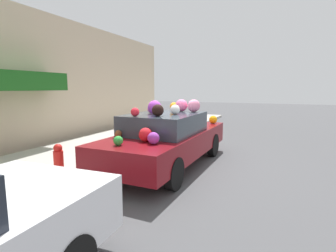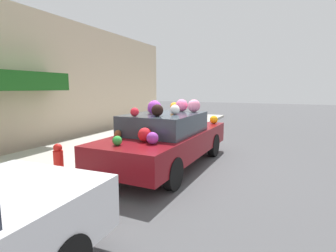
{
  "view_description": "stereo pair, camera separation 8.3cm",
  "coord_description": "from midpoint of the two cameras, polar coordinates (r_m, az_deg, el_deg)",
  "views": [
    {
      "loc": [
        -5.98,
        -2.65,
        1.97
      ],
      "look_at": [
        0.0,
        -0.05,
        1.03
      ],
      "focal_mm": 28.0,
      "sensor_mm": 36.0,
      "label": 1
    },
    {
      "loc": [
        -5.94,
        -2.73,
        1.97
      ],
      "look_at": [
        0.0,
        -0.05,
        1.03
      ],
      "focal_mm": 28.0,
      "sensor_mm": 36.0,
      "label": 2
    }
  ],
  "objects": [
    {
      "name": "fire_hydrant",
      "position": [
        5.97,
        -23.08,
        -6.93
      ],
      "size": [
        0.2,
        0.2,
        0.7
      ],
      "color": "red",
      "rests_on": "sidewalk_curb"
    },
    {
      "name": "sidewalk_curb",
      "position": [
        8.26,
        -18.21,
        -5.52
      ],
      "size": [
        24.0,
        3.2,
        0.13
      ],
      "color": "#B2ADA3",
      "rests_on": "ground"
    },
    {
      "name": "ground_plane",
      "position": [
        6.83,
        -0.78,
        -8.53
      ],
      "size": [
        60.0,
        60.0,
        0.0
      ],
      "primitive_type": "plane",
      "color": "#4C4C4F"
    },
    {
      "name": "building_facade",
      "position": [
        9.61,
        -29.13,
        8.88
      ],
      "size": [
        18.0,
        1.2,
        4.51
      ],
      "color": "#C6B293",
      "rests_on": "ground"
    },
    {
      "name": "art_car",
      "position": [
        6.59,
        -0.49,
        -2.55
      ],
      "size": [
        4.63,
        1.85,
        1.68
      ],
      "rotation": [
        0.0,
        0.0,
        -0.03
      ],
      "color": "maroon",
      "rests_on": "ground"
    }
  ]
}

